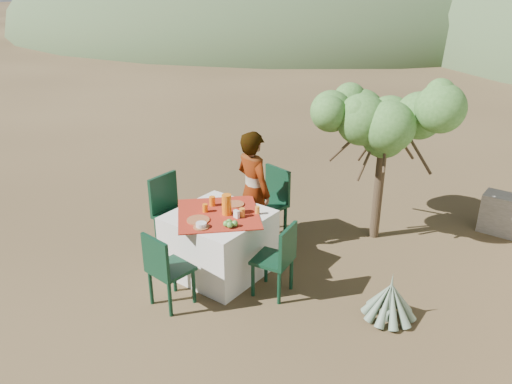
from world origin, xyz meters
TOP-DOWN VIEW (x-y plane):
  - ground at (0.00, 0.00)m, footprint 160.00×160.00m
  - table at (0.10, 0.31)m, footprint 1.30×1.30m
  - chair_far at (0.07, 1.42)m, footprint 0.52×0.52m
  - chair_near at (0.12, -0.58)m, footprint 0.43×0.43m
  - chair_left at (-0.75, 0.37)m, footprint 0.46×0.46m
  - chair_right at (0.95, 0.32)m, footprint 0.45×0.45m
  - person at (0.05, 1.04)m, footprint 0.65×0.51m
  - shrub_tree at (1.28, 2.30)m, footprint 1.63×1.60m
  - agave at (2.11, 0.66)m, footprint 0.55×0.57m
  - hill_near_left at (-18.00, 30.00)m, footprint 40.00×40.00m
  - plate_far at (0.11, 0.61)m, footprint 0.22×0.22m
  - plate_near at (0.05, 0.03)m, footprint 0.26×0.26m
  - glass_far at (-0.09, 0.43)m, footprint 0.07×0.07m
  - glass_near at (-0.04, 0.25)m, footprint 0.06×0.06m
  - juice_pitcher at (0.20, 0.35)m, footprint 0.11×0.11m
  - bowl_plate at (0.19, -0.07)m, footprint 0.18×0.18m
  - white_bowl at (0.19, -0.07)m, footprint 0.12×0.12m
  - jar_left at (0.37, 0.41)m, footprint 0.06×0.06m
  - jar_right at (0.46, 0.58)m, footprint 0.05×0.05m
  - napkin_holder at (0.34, 0.35)m, footprint 0.08×0.05m
  - fruit_cluster at (0.42, 0.13)m, footprint 0.14×0.13m

SIDE VIEW (x-z plane):
  - ground at x=0.00m, z-range 0.00..0.00m
  - hill_near_left at x=-18.00m, z-range -8.00..8.00m
  - agave at x=2.11m, z-range -0.10..0.50m
  - table at x=0.10m, z-range 0.00..0.76m
  - chair_right at x=0.95m, z-range 0.05..0.90m
  - chair_near at x=0.12m, z-range 0.05..0.91m
  - chair_far at x=0.07m, z-range 0.05..1.01m
  - chair_left at x=-0.75m, z-range 0.05..1.04m
  - bowl_plate at x=0.19m, z-range 0.76..0.77m
  - plate_far at x=0.11m, z-range 0.76..0.78m
  - plate_near at x=0.05m, z-range 0.76..0.78m
  - person at x=0.05m, z-range 0.00..1.56m
  - white_bowl at x=0.19m, z-range 0.77..0.82m
  - fruit_cluster at x=0.42m, z-range 0.76..0.83m
  - jar_right at x=0.46m, z-range 0.76..0.85m
  - napkin_holder at x=0.34m, z-range 0.76..0.85m
  - glass_near at x=-0.04m, z-range 0.76..0.86m
  - jar_left at x=0.37m, z-range 0.76..0.86m
  - glass_far at x=-0.09m, z-range 0.76..0.88m
  - juice_pitcher at x=0.20m, z-range 0.76..1.00m
  - shrub_tree at x=1.28m, z-range 0.56..2.47m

